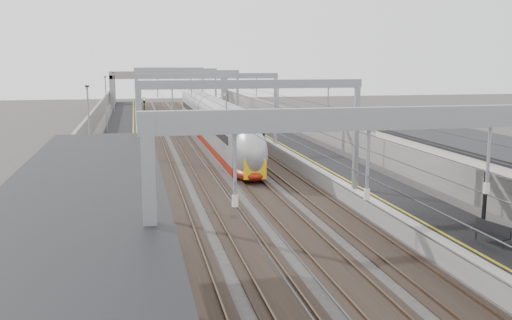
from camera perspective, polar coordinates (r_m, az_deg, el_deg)
name	(u,v)px	position (r m, az deg, el deg)	size (l,w,h in m)	color
platform_left	(121,149)	(55.29, -13.39, 1.09)	(4.00, 120.00, 1.00)	black
platform_right	(284,144)	(57.14, 2.86, 1.62)	(4.00, 120.00, 1.00)	black
tracks	(205,151)	(55.72, -5.13, 0.91)	(11.40, 140.00, 0.20)	black
overhead_line	(197,85)	(61.68, -5.96, 7.44)	(13.00, 140.00, 6.60)	gray
canopy_left	(70,223)	(13.22, -18.15, -6.03)	(4.40, 30.00, 4.24)	black
overbridge	(169,80)	(109.92, -8.67, 7.94)	(22.00, 2.20, 6.90)	slate
wall_left	(85,138)	(55.31, -16.75, 2.10)	(0.30, 120.00, 3.20)	slate
wall_right	(315,132)	(57.90, 5.93, 2.78)	(0.30, 120.00, 3.20)	slate
train	(213,126)	(60.41, -4.30, 3.46)	(2.53, 46.14, 4.01)	maroon
bench	(491,231)	(26.10, 22.46, -6.60)	(0.90, 1.85, 0.92)	black
signal_green	(144,105)	(84.88, -11.12, 5.41)	(0.32, 0.32, 3.48)	black
signal_red_near	(205,106)	(81.52, -5.13, 5.38)	(0.32, 0.32, 3.48)	black
signal_red_far	(223,107)	(79.59, -3.35, 5.30)	(0.32, 0.32, 3.48)	black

